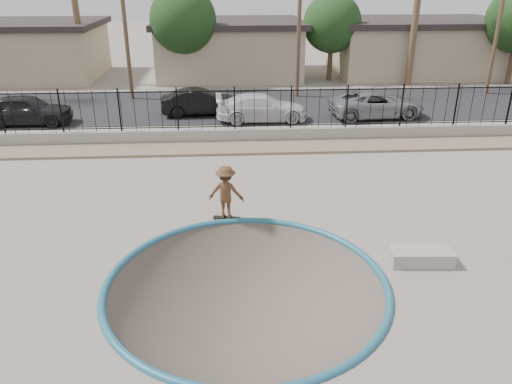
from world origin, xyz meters
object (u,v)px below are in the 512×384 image
at_px(car_a, 26,109).
at_px(car_c, 262,108).
at_px(car_d, 376,104).
at_px(skater, 226,195).
at_px(skateboard, 227,218).
at_px(car_b, 200,102).
at_px(concrete_ledge, 421,256).

xyz_separation_m(car_a, car_c, (11.72, -0.07, -0.07)).
bearing_deg(car_d, car_c, 88.09).
bearing_deg(skater, skateboard, -77.76).
xyz_separation_m(car_b, car_d, (9.19, -1.05, -0.00)).
bearing_deg(skater, car_b, -71.97).
bearing_deg(car_b, car_d, -102.37).
relative_size(car_a, car_d, 0.89).
relative_size(skateboard, concrete_ledge, 0.54).
relative_size(skateboard, car_c, 0.19).
bearing_deg(skateboard, car_b, 106.49).
bearing_deg(skater, concrete_ledge, 162.86).
bearing_deg(car_a, skater, -138.62).
bearing_deg(skater, car_a, -36.38).
xyz_separation_m(skater, car_a, (-9.83, 11.16, -0.05)).
height_order(skateboard, car_a, car_a).
bearing_deg(car_d, skateboard, 140.32).
bearing_deg(skater, car_d, -112.56).
relative_size(concrete_ledge, car_b, 0.39).
distance_m(concrete_ledge, car_b, 16.56).
distance_m(car_a, car_b, 8.66).
xyz_separation_m(skater, skateboard, (0.00, 0.00, -0.77)).
bearing_deg(car_d, concrete_ledge, 163.70).
height_order(car_b, car_d, same).
bearing_deg(skateboard, car_d, 65.90).
height_order(skateboard, concrete_ledge, concrete_ledge).
distance_m(skater, car_c, 11.25).
xyz_separation_m(skateboard, car_c, (1.90, 11.09, 0.65)).
height_order(car_a, car_b, car_a).
xyz_separation_m(skater, car_d, (7.93, 11.40, -0.12)).
distance_m(skater, skateboard, 0.77).
bearing_deg(concrete_ledge, car_a, 136.74).
bearing_deg(car_d, car_b, 78.60).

